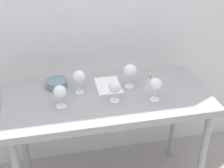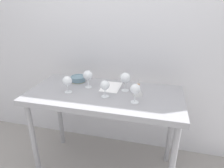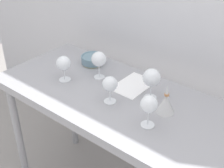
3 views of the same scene
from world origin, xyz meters
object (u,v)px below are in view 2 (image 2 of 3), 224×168
object	(u,v)px
wine_glass_far_right	(125,78)
wine_glass_near_right	(135,89)
tasting_bowl	(78,79)
wine_glass_far_left	(88,76)
wine_glass_near_left	(67,81)
wine_glass_near_center	(105,86)
decanter_funnel	(138,90)
tasting_sheet_upper	(111,87)

from	to	relation	value
wine_glass_far_right	wine_glass_near_right	world-z (taller)	wine_glass_far_right
tasting_bowl	wine_glass_far_right	bearing A→B (deg)	-11.63
wine_glass_far_left	wine_glass_near_left	distance (m)	0.21
wine_glass_far_left	wine_glass_near_left	size ratio (longest dim) A/B	1.09
wine_glass_near_right	wine_glass_far_left	world-z (taller)	wine_glass_far_left
wine_glass_near_right	wine_glass_near_center	bearing A→B (deg)	171.20
wine_glass_far_right	decanter_funnel	bearing A→B (deg)	-25.46
wine_glass_far_right	decanter_funnel	size ratio (longest dim) A/B	1.13
wine_glass_far_right	wine_glass_near_center	bearing A→B (deg)	-131.62
wine_glass_near_center	tasting_bowl	distance (m)	0.46
tasting_bowl	decanter_funnel	xyz separation A→B (m)	(0.64, -0.17, 0.02)
decanter_funnel	tasting_sheet_upper	bearing A→B (deg)	158.47
wine_glass_near_right	tasting_bowl	world-z (taller)	wine_glass_near_right
wine_glass_far_left	tasting_sheet_upper	distance (m)	0.25
wine_glass_far_right	wine_glass_near_right	distance (m)	0.24
tasting_bowl	decanter_funnel	world-z (taller)	decanter_funnel
wine_glass_near_right	wine_glass_near_center	xyz separation A→B (m)	(-0.26, 0.04, -0.01)
wine_glass_far_left	tasting_bowl	bearing A→B (deg)	143.89
wine_glass_far_left	decanter_funnel	world-z (taller)	wine_glass_far_left
wine_glass_near_center	wine_glass_far_right	bearing A→B (deg)	48.38
wine_glass_near_left	tasting_bowl	size ratio (longest dim) A/B	1.01
wine_glass_far_left	tasting_sheet_upper	size ratio (longest dim) A/B	0.66
tasting_sheet_upper	decanter_funnel	size ratio (longest dim) A/B	1.63
tasting_sheet_upper	wine_glass_near_right	bearing A→B (deg)	-43.16
wine_glass_far_right	tasting_sheet_upper	distance (m)	0.20
wine_glass_near_center	wine_glass_far_left	bearing A→B (deg)	143.24
wine_glass_far_left	wine_glass_near_right	bearing A→B (deg)	-22.77
wine_glass_near_right	wine_glass_near_left	bearing A→B (deg)	175.48
wine_glass_near_left	wine_glass_near_center	bearing A→B (deg)	-1.28
wine_glass_near_right	wine_glass_near_center	world-z (taller)	wine_glass_near_right
wine_glass_near_right	wine_glass_near_left	world-z (taller)	wine_glass_near_right
wine_glass_far_left	wine_glass_near_center	distance (m)	0.27
wine_glass_far_right	tasting_bowl	xyz separation A→B (m)	(-0.51, 0.11, -0.09)
wine_glass_near_right	wine_glass_far_left	distance (m)	0.52
tasting_sheet_upper	decanter_funnel	distance (m)	0.30
wine_glass_far_left	wine_glass_near_left	xyz separation A→B (m)	(-0.14, -0.15, -0.01)
tasting_sheet_upper	wine_glass_far_left	bearing A→B (deg)	-165.50
wine_glass_near_right	wine_glass_near_center	distance (m)	0.27
wine_glass_near_left	tasting_sheet_upper	world-z (taller)	wine_glass_near_left
wine_glass_near_left	tasting_sheet_upper	size ratio (longest dim) A/B	0.61
tasting_bowl	decanter_funnel	distance (m)	0.66
tasting_bowl	decanter_funnel	bearing A→B (deg)	-14.55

